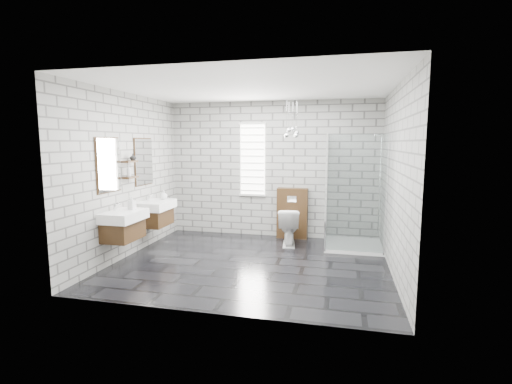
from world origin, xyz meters
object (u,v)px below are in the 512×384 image
(vanity_right, at_px, (154,206))
(toilet, at_px, (289,227))
(cistern_panel, at_px, (292,213))
(shower_enclosure, at_px, (348,221))
(vanity_left, at_px, (122,217))

(vanity_right, relative_size, toilet, 2.29)
(cistern_panel, relative_size, shower_enclosure, 0.49)
(cistern_panel, height_order, shower_enclosure, shower_enclosure)
(vanity_right, bearing_deg, vanity_left, -90.00)
(toilet, bearing_deg, vanity_left, 29.06)
(vanity_left, xyz_separation_m, cistern_panel, (2.34, 2.24, -0.26))
(vanity_left, height_order, shower_enclosure, shower_enclosure)
(toilet, bearing_deg, vanity_right, 9.31)
(toilet, bearing_deg, shower_enclosure, 171.82)
(vanity_right, xyz_separation_m, toilet, (2.34, 0.70, -0.41))
(vanity_left, relative_size, shower_enclosure, 0.77)
(cistern_panel, height_order, toilet, cistern_panel)
(shower_enclosure, relative_size, toilet, 2.96)
(vanity_left, bearing_deg, vanity_right, 90.00)
(vanity_left, relative_size, vanity_right, 1.00)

